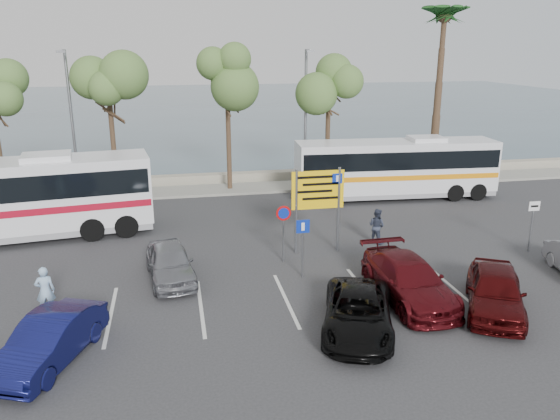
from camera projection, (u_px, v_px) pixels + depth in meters
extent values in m
plane|color=#2E2E30|center=(313.00, 285.00, 19.87)|extent=(120.00, 120.00, 0.00)
cube|color=gray|center=(255.00, 188.00, 32.99)|extent=(44.00, 2.40, 0.15)
cube|color=gray|center=(250.00, 177.00, 34.80)|extent=(48.00, 0.80, 0.60)
plane|color=#3C5460|center=(205.00, 107.00, 76.19)|extent=(140.00, 140.00, 0.00)
cylinder|color=#382619|center=(114.00, 150.00, 30.75)|extent=(0.28, 0.28, 5.04)
cylinder|color=#382619|center=(229.00, 142.00, 31.88)|extent=(0.28, 0.28, 5.60)
cylinder|color=#382619|center=(327.00, 142.00, 33.05)|extent=(0.28, 0.28, 5.18)
cylinder|color=#382619|center=(438.00, 99.00, 33.66)|extent=(0.48, 0.48, 10.00)
cylinder|color=slate|center=(73.00, 126.00, 29.57)|extent=(0.16, 0.16, 8.00)
cylinder|color=slate|center=(63.00, 50.00, 28.00)|extent=(0.12, 0.90, 0.12)
cube|color=slate|center=(61.00, 52.00, 27.55)|extent=(0.45, 0.25, 0.12)
cylinder|color=slate|center=(305.00, 120.00, 31.99)|extent=(0.16, 0.16, 8.00)
cylinder|color=slate|center=(308.00, 50.00, 30.42)|extent=(0.12, 0.90, 0.12)
cube|color=slate|center=(310.00, 51.00, 29.97)|extent=(0.45, 0.25, 0.12)
cylinder|color=slate|center=(296.00, 212.00, 22.37)|extent=(0.12, 0.12, 3.60)
cylinder|color=slate|center=(338.00, 210.00, 22.71)|extent=(0.12, 0.12, 3.60)
cube|color=yellow|center=(318.00, 190.00, 22.28)|extent=(2.20, 0.06, 1.60)
cube|color=#0C2699|center=(337.00, 179.00, 22.25)|extent=(0.42, 0.01, 0.42)
cylinder|color=slate|center=(283.00, 236.00, 21.69)|extent=(0.07, 0.07, 2.20)
cylinder|color=#B20C0C|center=(284.00, 213.00, 21.39)|extent=(0.60, 0.03, 0.60)
cylinder|color=slate|center=(302.00, 249.00, 20.26)|extent=(0.07, 0.07, 2.20)
cube|color=#0C2699|center=(303.00, 226.00, 19.98)|extent=(0.50, 0.03, 0.50)
cylinder|color=slate|center=(531.00, 227.00, 22.78)|extent=(0.07, 0.07, 2.20)
cube|color=white|center=(534.00, 206.00, 22.50)|extent=(0.50, 0.03, 0.40)
cube|color=silver|center=(5.00, 196.00, 23.74)|extent=(12.50, 4.24, 3.01)
cube|color=black|center=(4.00, 184.00, 23.58)|extent=(12.26, 4.25, 1.07)
cube|color=maroon|center=(7.00, 207.00, 23.88)|extent=(12.38, 4.26, 0.31)
cube|color=gray|center=(10.00, 229.00, 24.17)|extent=(12.37, 4.20, 0.56)
cube|color=silver|center=(0.00, 159.00, 23.26)|extent=(2.25, 1.90, 0.25)
cube|color=silver|center=(396.00, 166.00, 30.57)|extent=(11.31, 3.04, 2.75)
cube|color=black|center=(396.00, 157.00, 30.43)|extent=(11.09, 3.06, 0.98)
cube|color=orange|center=(395.00, 173.00, 30.70)|extent=(11.20, 3.06, 0.28)
cube|color=gray|center=(394.00, 189.00, 30.97)|extent=(11.20, 3.01, 0.51)
cube|color=silver|center=(397.00, 139.00, 30.14)|extent=(1.95, 1.60, 0.22)
imported|color=gray|center=(170.00, 263.00, 20.14)|extent=(2.04, 4.07, 1.33)
imported|color=#10144E|center=(50.00, 341.00, 14.85)|extent=(2.80, 4.26, 1.33)
imported|color=#530D13|center=(409.00, 280.00, 18.54)|extent=(2.19, 4.99, 1.43)
imported|color=#3F0909|center=(495.00, 291.00, 17.69)|extent=(3.57, 4.60, 1.46)
imported|color=black|center=(358.00, 313.00, 16.50)|extent=(3.37, 4.84, 1.23)
imported|color=#95B6D8|center=(45.00, 291.00, 17.48)|extent=(0.65, 0.48, 1.64)
imported|color=#313749|center=(377.00, 226.00, 23.84)|extent=(0.94, 0.97, 1.57)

